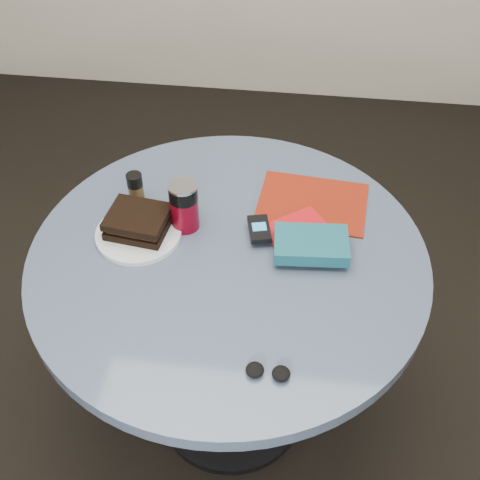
# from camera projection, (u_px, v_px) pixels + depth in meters

# --- Properties ---
(ground) EXTENTS (4.00, 4.00, 0.00)m
(ground) POSITION_uv_depth(u_px,v_px,m) (231.00, 406.00, 2.03)
(ground) COLOR black
(ground) RESTS_ON ground
(table) EXTENTS (1.00, 1.00, 0.75)m
(table) POSITION_uv_depth(u_px,v_px,m) (229.00, 295.00, 1.62)
(table) COLOR black
(table) RESTS_ON ground
(plate) EXTENTS (0.24, 0.24, 0.01)m
(plate) POSITION_uv_depth(u_px,v_px,m) (139.00, 234.00, 1.54)
(plate) COLOR white
(plate) RESTS_ON table
(sandwich) EXTENTS (0.16, 0.14, 0.05)m
(sandwich) POSITION_uv_depth(u_px,v_px,m) (138.00, 221.00, 1.52)
(sandwich) COLOR black
(sandwich) RESTS_ON plate
(soda_can) EXTENTS (0.09, 0.09, 0.14)m
(soda_can) POSITION_uv_depth(u_px,v_px,m) (184.00, 206.00, 1.52)
(soda_can) COLOR maroon
(soda_can) RESTS_ON table
(pepper_grinder) EXTENTS (0.05, 0.05, 0.10)m
(pepper_grinder) POSITION_uv_depth(u_px,v_px,m) (136.00, 189.00, 1.60)
(pepper_grinder) COLOR #4D3A21
(pepper_grinder) RESTS_ON table
(magazine) EXTENTS (0.31, 0.24, 0.01)m
(magazine) POSITION_uv_depth(u_px,v_px,m) (312.00, 203.00, 1.63)
(magazine) COLOR maroon
(magazine) RESTS_ON table
(red_book) EXTENTS (0.19, 0.18, 0.01)m
(red_book) POSITION_uv_depth(u_px,v_px,m) (296.00, 230.00, 1.54)
(red_book) COLOR red
(red_book) RESTS_ON magazine
(novel) EXTENTS (0.19, 0.13, 0.04)m
(novel) POSITION_uv_depth(u_px,v_px,m) (311.00, 244.00, 1.47)
(novel) COLOR #145161
(novel) RESTS_ON red_book
(mp3_player) EXTENTS (0.07, 0.10, 0.02)m
(mp3_player) POSITION_uv_depth(u_px,v_px,m) (259.00, 229.00, 1.52)
(mp3_player) COLOR black
(mp3_player) RESTS_ON red_book
(headphones) EXTENTS (0.10, 0.04, 0.02)m
(headphones) POSITION_uv_depth(u_px,v_px,m) (268.00, 372.00, 1.24)
(headphones) COLOR black
(headphones) RESTS_ON table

